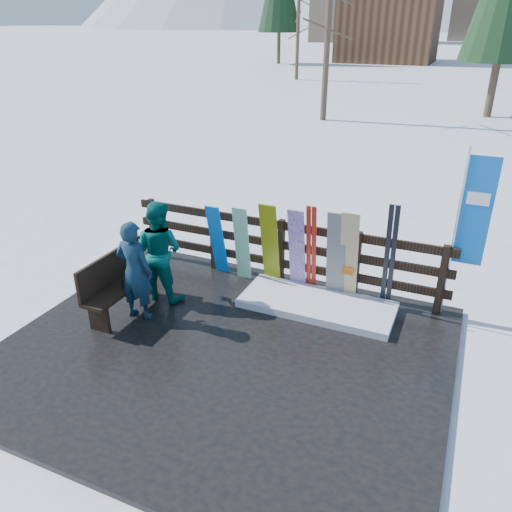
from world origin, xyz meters
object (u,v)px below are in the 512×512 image
at_px(snowboard_0, 217,240).
at_px(person_back, 159,251).
at_px(snowboard_5, 349,258).
at_px(snowboard_2, 270,245).
at_px(snowboard_4, 336,257).
at_px(person_front, 135,271).
at_px(rental_flag, 470,218).
at_px(snowboard_1, 242,244).
at_px(bench, 119,281).
at_px(snowboard_3, 297,251).

xyz_separation_m(snowboard_0, person_back, (-0.48, -1.05, 0.15)).
height_order(snowboard_0, snowboard_5, snowboard_5).
distance_m(snowboard_0, snowboard_2, 0.99).
xyz_separation_m(snowboard_2, snowboard_4, (1.13, -0.00, 0.01)).
distance_m(snowboard_5, person_front, 3.28).
bearing_deg(rental_flag, person_front, -155.80).
xyz_separation_m(snowboard_1, rental_flag, (3.47, 0.27, 0.92)).
xyz_separation_m(snowboard_1, snowboard_5, (1.85, -0.00, 0.10)).
bearing_deg(person_front, bench, -8.83).
height_order(snowboard_3, person_back, person_back).
distance_m(snowboard_0, snowboard_1, 0.47).
bearing_deg(person_back, bench, 62.21).
bearing_deg(person_back, snowboard_3, -149.64).
distance_m(snowboard_2, person_back, 1.81).
distance_m(snowboard_1, person_back, 1.43).
bearing_deg(snowboard_0, snowboard_1, 0.00).
xyz_separation_m(bench, snowboard_2, (1.83, 1.68, 0.24)).
relative_size(snowboard_1, person_front, 0.88).
distance_m(snowboard_0, snowboard_3, 1.46).
xyz_separation_m(snowboard_2, snowboard_3, (0.47, -0.00, -0.01)).
bearing_deg(person_front, snowboard_3, -141.37).
bearing_deg(snowboard_0, snowboard_5, 0.00).
bearing_deg(snowboard_5, snowboard_2, 180.00).
bearing_deg(snowboard_0, rental_flag, 3.92).
height_order(bench, person_front, person_front).
height_order(snowboard_3, snowboard_5, snowboard_5).
relative_size(snowboard_2, snowboard_3, 1.02).
distance_m(snowboard_3, person_front, 2.59).
xyz_separation_m(snowboard_0, rental_flag, (3.94, 0.27, 0.93)).
relative_size(bench, person_back, 0.91).
height_order(bench, snowboard_3, snowboard_3).
bearing_deg(rental_flag, snowboard_5, -170.54).
relative_size(snowboard_2, rental_flag, 0.59).
height_order(snowboard_3, person_front, person_front).
distance_m(snowboard_2, rental_flag, 3.08).
height_order(snowboard_1, snowboard_5, snowboard_5).
height_order(snowboard_2, person_back, person_back).
bearing_deg(snowboard_2, person_back, -144.37).
bearing_deg(snowboard_4, bench, -150.39).
distance_m(snowboard_1, snowboard_3, 0.99).
height_order(snowboard_2, snowboard_4, snowboard_4).
height_order(snowboard_1, person_front, person_front).
xyz_separation_m(snowboard_0, person_front, (-0.48, -1.71, 0.11)).
height_order(bench, snowboard_5, snowboard_5).
relative_size(bench, snowboard_0, 1.08).
relative_size(snowboard_4, snowboard_5, 0.97).
height_order(bench, rental_flag, rental_flag).
distance_m(snowboard_2, snowboard_4, 1.13).
height_order(person_front, person_back, person_back).
bearing_deg(snowboard_1, snowboard_4, -0.00).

